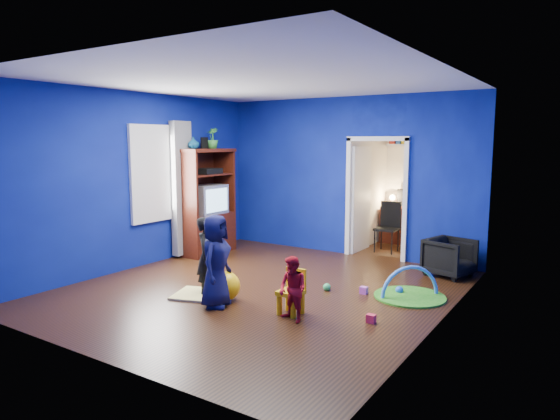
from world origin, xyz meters
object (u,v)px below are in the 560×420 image
Objects in this scene: tv_armoire at (206,201)px; toddler_red at (293,289)px; hopper_ball at (226,286)px; kid_chair at (291,294)px; play_mat at (410,296)px; study_desk at (404,225)px; vase at (193,143)px; folding_chair at (387,228)px; crt_tv at (207,199)px; armchair at (449,257)px; child_black at (207,256)px; child_navy at (216,261)px.

toddler_red is at bearing -34.03° from tv_armoire.
kid_chair is at bearing 1.16° from hopper_ball.
study_desk is at bearing 110.59° from play_mat.
vase is 3.94m from folding_chair.
hopper_ball is at bearing -44.36° from crt_tv.
armchair is at bearing 52.73° from hopper_ball.
toddler_red is (1.54, -0.26, -0.15)m from child_black.
child_black is at bearing 35.94° from child_navy.
crt_tv reaches higher than child_black.
hopper_ball is (-1.15, 0.18, -0.19)m from toddler_red.
study_desk is (-1.30, 3.46, 0.36)m from play_mat.
child_navy is at bearing -160.10° from toddler_red.
crt_tv reaches higher than folding_chair.
kid_chair is (3.11, -2.00, -0.73)m from tv_armoire.
tv_armoire reaches higher than child_black.
tv_armoire reaches higher than kid_chair.
kid_chair is at bearing -28.68° from vase.
child_navy is 1.12m from toddler_red.
kid_chair reaches higher than hopper_ball.
tv_armoire is 2.23× the size of study_desk.
folding_chair is at bearing 68.40° from armchair.
child_navy is at bearing -139.12° from play_mat.
study_desk reaches higher than armchair.
child_black is 2.63m from tv_armoire.
play_mat is (4.12, -0.27, -2.05)m from vase.
tv_armoire is (-4.28, -0.83, 0.68)m from armchair.
child_black is 4.96m from study_desk.
armchair is 0.69× the size of play_mat.
child_black is at bearing -102.83° from study_desk.
child_black is at bearing -150.24° from play_mat.
toddler_red is (1.10, 0.07, -0.21)m from child_navy.
crt_tv is at bearing 148.14° from kid_chair.
toddler_red reaches higher than play_mat.
tv_armoire reaches higher than toddler_red.
study_desk is (0.71, 4.91, 0.18)m from hopper_ball.
play_mat is (1.96, 1.70, -0.58)m from child_navy.
play_mat is 1.09× the size of study_desk.
study_desk is (2.82, 2.89, -0.60)m from tv_armoire.
crt_tv is at bearing 18.08° from child_black.
kid_chair reaches higher than play_mat.
child_navy reaches higher than hopper_ball.
tv_armoire is 0.06m from crt_tv.
folding_chair is (-1.46, 1.10, 0.16)m from armchair.
folding_chair is (-1.30, 2.50, 0.45)m from play_mat.
child_navy is at bearing -42.42° from vase.
armchair is at bearing -37.08° from folding_chair.
toddler_red is 3.95m from crt_tv.
play_mat is at bearing -62.53° from folding_chair.
vase is at bearing 152.56° from kid_chair.
study_desk is at bearing 94.62° from kid_chair.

